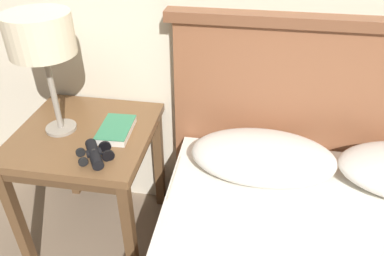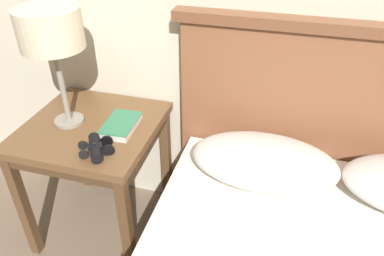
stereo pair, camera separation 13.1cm
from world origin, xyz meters
The scene contains 4 objects.
nightstand centered at (-0.66, 0.80, 0.55)m, with size 0.58×0.58×0.63m.
table_lamp centered at (-0.76, 0.79, 1.04)m, with size 0.25×0.25×0.51m.
book_on_nightstand centered at (-0.52, 0.80, 0.65)m, with size 0.14×0.21×0.03m.
binoculars_pair centered at (-0.54, 0.62, 0.65)m, with size 0.16×0.16×0.05m.
Camera 2 is at (0.15, -0.42, 1.53)m, focal length 35.00 mm.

